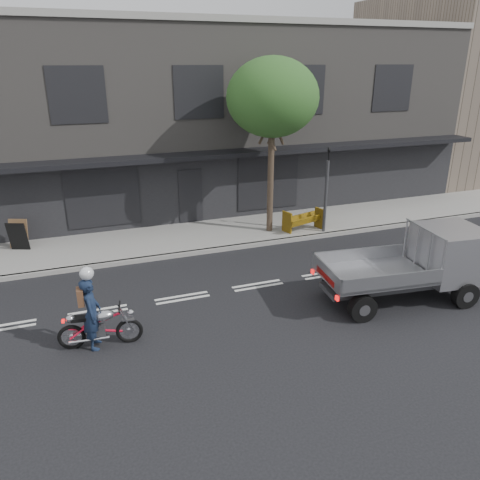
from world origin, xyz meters
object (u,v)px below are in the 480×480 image
at_px(motorcycle, 100,326).
at_px(construction_barrier, 306,221).
at_px(sandwich_board, 18,237).
at_px(traffic_light_pole, 326,195).
at_px(rider, 92,314).
at_px(street_tree, 272,98).
at_px(flatbed_ute, 436,257).

height_order(motorcycle, construction_barrier, construction_barrier).
bearing_deg(sandwich_board, traffic_light_pole, 11.70).
bearing_deg(motorcycle, rider, -172.24).
xyz_separation_m(street_tree, rider, (-7.17, -5.92, -4.37)).
bearing_deg(construction_barrier, flatbed_ute, -79.36).
xyz_separation_m(flatbed_ute, sandwich_board, (-11.71, 7.63, -0.56)).
bearing_deg(traffic_light_pole, construction_barrier, 166.62).
xyz_separation_m(street_tree, flatbed_ute, (2.39, -6.56, -4.03)).
distance_m(rider, flatbed_ute, 9.59).
relative_size(flatbed_ute, construction_barrier, 3.12).
bearing_deg(rider, street_tree, -42.68).
bearing_deg(rider, construction_barrier, -50.44).
distance_m(street_tree, construction_barrier, 4.91).
bearing_deg(sandwich_board, rider, -51.62).
bearing_deg(motorcycle, traffic_light_pole, 37.12).
bearing_deg(motorcycle, construction_barrier, 40.03).
relative_size(traffic_light_pole, construction_barrier, 2.24).
xyz_separation_m(motorcycle, flatbed_ute, (9.41, -0.64, 0.71)).
distance_m(traffic_light_pole, flatbed_ute, 5.74).
xyz_separation_m(street_tree, construction_barrier, (1.29, -0.68, -4.69)).
bearing_deg(rider, traffic_light_pole, -53.28).
distance_m(traffic_light_pole, motorcycle, 10.41).
relative_size(rider, sandwich_board, 1.70).
distance_m(street_tree, flatbed_ute, 8.06).
bearing_deg(sandwich_board, motorcycle, -50.50).
bearing_deg(motorcycle, sandwich_board, 115.95).
height_order(rider, construction_barrier, rider).
bearing_deg(traffic_light_pole, rider, -151.07).
bearing_deg(traffic_light_pole, sandwich_board, 170.35).
relative_size(street_tree, motorcycle, 3.34).
bearing_deg(rider, motorcycle, -82.24).
bearing_deg(sandwich_board, street_tree, 14.77).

